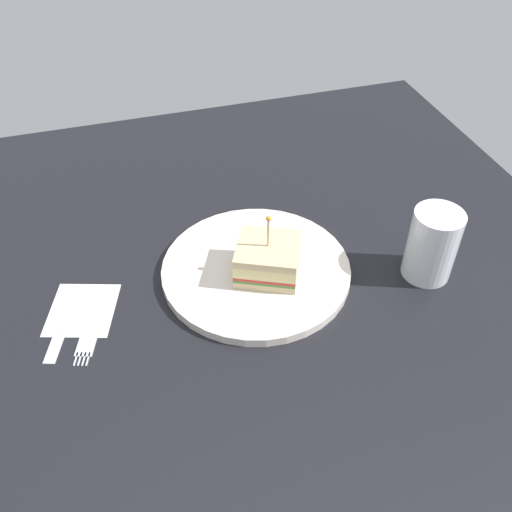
{
  "coord_description": "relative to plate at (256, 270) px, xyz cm",
  "views": [
    {
      "loc": [
        16.58,
        54.78,
        55.65
      ],
      "look_at": [
        0.0,
        0.0,
        3.32
      ],
      "focal_mm": 39.53,
      "sensor_mm": 36.0,
      "label": 1
    }
  ],
  "objects": [
    {
      "name": "ground_plane",
      "position": [
        0.0,
        0.0,
        -1.66
      ],
      "size": [
        99.06,
        99.06,
        2.0
      ],
      "primitive_type": "cube",
      "color": "black"
    },
    {
      "name": "plate",
      "position": [
        0.0,
        0.0,
        0.0
      ],
      "size": [
        26.51,
        26.51,
        1.32
      ],
      "primitive_type": "cylinder",
      "color": "silver",
      "rests_on": "ground_plane"
    },
    {
      "name": "sandwich_half_center",
      "position": [
        -1.2,
        1.54,
        3.12
      ],
      "size": [
        10.83,
        10.54,
        9.84
      ],
      "color": "beige",
      "rests_on": "plate"
    },
    {
      "name": "drink_glass",
      "position": [
        -22.99,
        6.73,
        3.94
      ],
      "size": [
        6.76,
        6.76,
        10.46
      ],
      "color": "gold",
      "rests_on": "ground_plane"
    },
    {
      "name": "napkin",
      "position": [
        24.07,
        0.23,
        -0.59
      ],
      "size": [
        10.95,
        11.57,
        0.15
      ],
      "primitive_type": "cube",
      "rotation": [
        0.0,
        0.0,
        7.55
      ],
      "color": "white",
      "rests_on": "ground_plane"
    },
    {
      "name": "fork",
      "position": [
        23.49,
        4.59,
        -0.49
      ],
      "size": [
        5.06,
        12.65,
        0.35
      ],
      "color": "silver",
      "rests_on": "ground_plane"
    },
    {
      "name": "knife",
      "position": [
        26.94,
        2.86,
        -0.49
      ],
      "size": [
        4.77,
        11.54,
        0.35
      ],
      "color": "silver",
      "rests_on": "ground_plane"
    }
  ]
}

